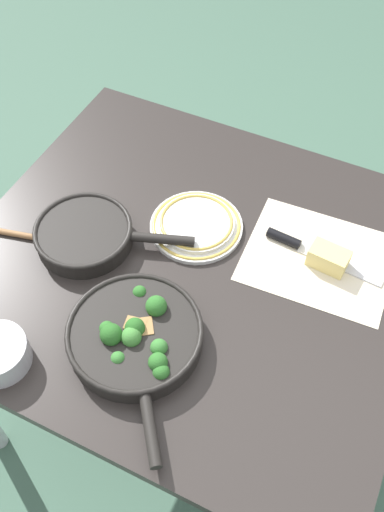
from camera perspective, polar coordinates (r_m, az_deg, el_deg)
ground_plane at (r=1.98m, az=0.00°, el=-13.13°), size 14.00×14.00×0.00m
dining_table_red at (r=1.42m, az=0.00°, el=-2.47°), size 1.07×0.97×0.73m
skillet_broccoli at (r=1.22m, az=-5.69°, el=-7.95°), size 0.33×0.38×0.08m
skillet_eggs at (r=1.39m, az=-10.59°, el=2.14°), size 0.37×0.24×0.05m
wooden_spoon at (r=1.44m, az=-15.44°, el=1.82°), size 0.36×0.11×0.02m
parchment_sheet at (r=1.39m, az=12.52°, el=-0.22°), size 0.36×0.30×0.00m
grater_knife at (r=1.39m, az=11.41°, el=0.66°), size 0.29×0.05×0.02m
cheese_block at (r=1.36m, az=13.49°, el=-0.21°), size 0.10×0.06×0.05m
dinner_plate_stack at (r=1.41m, az=0.44°, el=3.16°), size 0.23×0.23×0.03m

